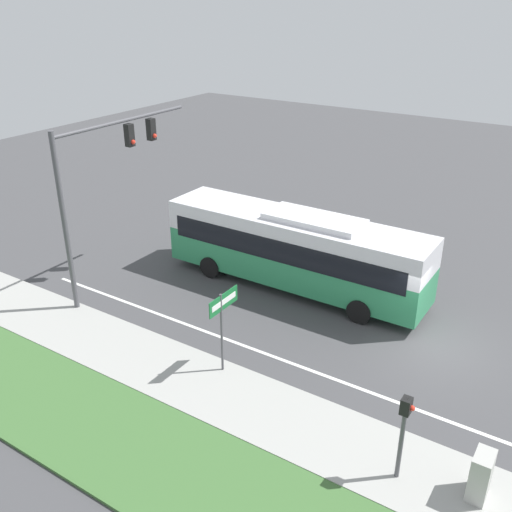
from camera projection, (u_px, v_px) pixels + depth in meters
ground_plane at (425, 344)px, 20.34m from camera, size 80.00×80.00×0.00m
sidewalk at (354, 449)px, 15.59m from camera, size 2.80×80.00×0.12m
lane_divider_near at (389, 399)px, 17.60m from camera, size 0.14×30.00×0.01m
bus at (295, 247)px, 23.52m from camera, size 2.64×11.31×3.37m
signal_gantry at (102, 173)px, 22.00m from camera, size 7.04×0.41×7.08m
pedestrian_signal at (404, 425)px, 13.96m from camera, size 0.28×0.34×2.60m
street_sign at (223, 315)px, 18.01m from camera, size 1.47×0.08×2.94m
utility_cabinet at (481, 476)px, 13.83m from camera, size 0.74×0.45×1.30m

